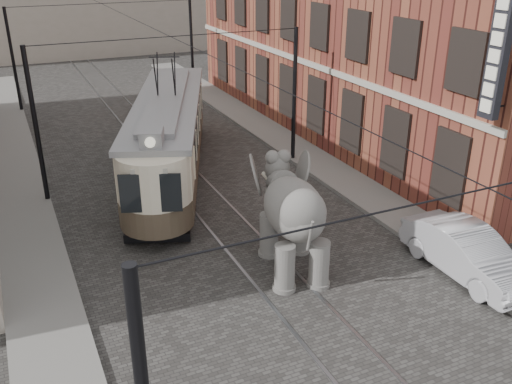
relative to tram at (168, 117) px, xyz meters
name	(u,v)px	position (x,y,z in m)	size (l,w,h in m)	color
ground	(241,240)	(0.36, -6.79, -2.55)	(120.00, 120.00, 0.00)	#413F3C
tram_rails	(241,240)	(0.36, -6.79, -2.54)	(1.54, 80.00, 0.02)	slate
sidewalk_right	(386,206)	(6.36, -6.79, -2.47)	(2.00, 60.00, 0.15)	slate
sidewalk_left	(39,283)	(-6.14, -6.79, -2.47)	(2.00, 60.00, 0.15)	slate
brick_building	(369,13)	(11.36, 2.21, 3.45)	(8.00, 26.00, 12.00)	maroon
catenary	(185,117)	(0.16, -1.79, 0.45)	(11.00, 30.20, 6.00)	black
tram	(168,117)	(0.00, 0.00, 0.00)	(2.65, 12.84, 5.10)	beige
elephant	(294,223)	(1.08, -9.14, -0.94)	(2.90, 5.26, 3.22)	#64615D
parked_car	(467,252)	(5.72, -11.56, -1.80)	(1.59, 4.51, 1.49)	#B0AFB4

